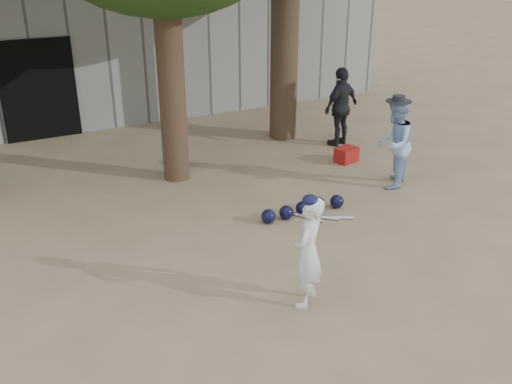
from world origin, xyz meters
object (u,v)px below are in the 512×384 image
spectator_dark (341,107)px  spectator_blue (394,144)px  red_bag (346,155)px  boy_player (308,252)px

spectator_dark → spectator_blue: bearing=61.4°
spectator_dark → red_bag: size_ratio=4.02×
spectator_blue → red_bag: 1.53m
boy_player → spectator_dark: bearing=-168.0°
spectator_dark → red_bag: (-0.50, -0.95, -0.70)m
spectator_blue → spectator_dark: bearing=-141.1°
spectator_dark → red_bag: 1.28m
spectator_blue → spectator_dark: (0.52, 2.33, 0.04)m
spectator_blue → spectator_dark: size_ratio=0.95×
red_bag → spectator_dark: bearing=62.4°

